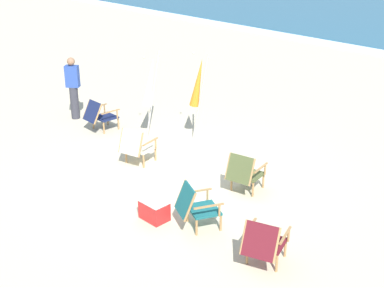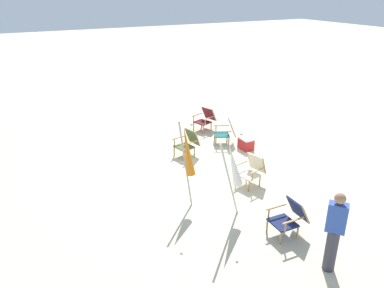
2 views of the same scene
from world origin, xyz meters
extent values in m
plane|color=beige|center=(0.00, 0.00, 0.00)|extent=(80.00, 80.00, 0.00)
cube|color=#515B33|center=(1.36, 0.50, 0.32)|extent=(0.61, 0.57, 0.04)
cube|color=#515B33|center=(1.43, 0.17, 0.56)|extent=(0.53, 0.32, 0.50)
cylinder|color=#AD7F4C|center=(1.09, 0.67, 0.16)|extent=(0.04, 0.04, 0.32)
cylinder|color=#AD7F4C|center=(1.55, 0.76, 0.16)|extent=(0.04, 0.04, 0.32)
cylinder|color=#AD7F4C|center=(1.17, 0.24, 0.16)|extent=(0.04, 0.04, 0.32)
cylinder|color=#AD7F4C|center=(1.63, 0.34, 0.16)|extent=(0.04, 0.04, 0.32)
cube|color=#AD7F4C|center=(1.09, 0.43, 0.54)|extent=(0.14, 0.52, 0.02)
cylinder|color=#AD7F4C|center=(1.05, 0.61, 0.43)|extent=(0.04, 0.04, 0.22)
cube|color=#AD7F4C|center=(1.64, 0.54, 0.54)|extent=(0.14, 0.52, 0.02)
cylinder|color=#AD7F4C|center=(1.60, 0.72, 0.43)|extent=(0.04, 0.04, 0.22)
cylinder|color=#AD7F4C|center=(1.18, 0.12, 0.56)|extent=(0.08, 0.23, 0.50)
cylinder|color=#AD7F4C|center=(1.68, 0.22, 0.56)|extent=(0.08, 0.23, 0.50)
cube|color=#19234C|center=(-3.20, 0.45, 0.32)|extent=(0.54, 0.50, 0.04)
cube|color=#19234C|center=(-3.21, 0.09, 0.55)|extent=(0.50, 0.30, 0.47)
cylinder|color=#AD7F4C|center=(-3.42, 0.68, 0.16)|extent=(0.04, 0.04, 0.32)
cylinder|color=#AD7F4C|center=(-2.95, 0.66, 0.16)|extent=(0.04, 0.04, 0.32)
cylinder|color=#AD7F4C|center=(-3.44, 0.25, 0.16)|extent=(0.04, 0.04, 0.32)
cylinder|color=#AD7F4C|center=(-2.97, 0.23, 0.16)|extent=(0.04, 0.04, 0.32)
cube|color=#AD7F4C|center=(-3.48, 0.44, 0.54)|extent=(0.06, 0.53, 0.02)
cylinder|color=#AD7F4C|center=(-3.47, 0.63, 0.43)|extent=(0.04, 0.04, 0.22)
cube|color=#AD7F4C|center=(-2.92, 0.42, 0.54)|extent=(0.06, 0.53, 0.02)
cylinder|color=#AD7F4C|center=(-2.91, 0.61, 0.43)|extent=(0.04, 0.04, 0.22)
cylinder|color=#AD7F4C|center=(-3.46, 0.10, 0.55)|extent=(0.05, 0.28, 0.48)
cylinder|color=#AD7F4C|center=(-2.95, 0.08, 0.55)|extent=(0.05, 0.28, 0.48)
cube|color=beige|center=(-1.08, -0.16, 0.32)|extent=(0.62, 0.59, 0.04)
cube|color=beige|center=(-1.00, -0.48, 0.57)|extent=(0.53, 0.32, 0.50)
cylinder|color=#AD7F4C|center=(-1.36, -0.01, 0.16)|extent=(0.04, 0.04, 0.32)
cylinder|color=#AD7F4C|center=(-0.90, 0.10, 0.16)|extent=(0.04, 0.04, 0.32)
cylinder|color=#AD7F4C|center=(-1.25, -0.43, 0.16)|extent=(0.04, 0.04, 0.32)
cylinder|color=#AD7F4C|center=(-0.80, -0.32, 0.16)|extent=(0.04, 0.04, 0.32)
cube|color=#AD7F4C|center=(-1.35, -0.25, 0.54)|extent=(0.16, 0.52, 0.02)
cylinder|color=#AD7F4C|center=(-1.39, -0.07, 0.43)|extent=(0.04, 0.04, 0.22)
cube|color=#AD7F4C|center=(-0.80, -0.12, 0.54)|extent=(0.16, 0.52, 0.02)
cylinder|color=#AD7F4C|center=(-0.85, 0.07, 0.43)|extent=(0.04, 0.04, 0.22)
cylinder|color=#AD7F4C|center=(-1.25, -0.54, 0.57)|extent=(0.09, 0.21, 0.50)
cylinder|color=#AD7F4C|center=(-0.75, -0.42, 0.57)|extent=(0.09, 0.21, 0.50)
cube|color=maroon|center=(3.08, -1.10, 0.32)|extent=(0.65, 0.62, 0.04)
cube|color=maroon|center=(3.20, -1.44, 0.55)|extent=(0.55, 0.41, 0.48)
cylinder|color=#AD7F4C|center=(2.79, -0.97, 0.16)|extent=(0.04, 0.04, 0.32)
cylinder|color=#AD7F4C|center=(3.23, -0.82, 0.16)|extent=(0.04, 0.04, 0.32)
cylinder|color=#AD7F4C|center=(2.93, -1.38, 0.16)|extent=(0.04, 0.04, 0.32)
cylinder|color=#AD7F4C|center=(3.37, -1.23, 0.16)|extent=(0.04, 0.04, 0.32)
cube|color=#AD7F4C|center=(2.82, -1.21, 0.54)|extent=(0.21, 0.51, 0.02)
cylinder|color=#AD7F4C|center=(2.76, -1.04, 0.43)|extent=(0.04, 0.04, 0.22)
cube|color=#AD7F4C|center=(3.35, -1.03, 0.54)|extent=(0.21, 0.51, 0.02)
cylinder|color=#AD7F4C|center=(3.29, -0.85, 0.43)|extent=(0.04, 0.04, 0.22)
cylinder|color=#AD7F4C|center=(2.96, -1.52, 0.55)|extent=(0.13, 0.27, 0.48)
cylinder|color=#AD7F4C|center=(3.44, -1.35, 0.55)|extent=(0.13, 0.27, 0.48)
cube|color=#196066|center=(1.71, -1.08, 0.32)|extent=(0.68, 0.66, 0.04)
cube|color=#196066|center=(1.56, -1.38, 0.56)|extent=(0.54, 0.42, 0.50)
cylinder|color=#AD7F4C|center=(1.59, -0.78, 0.16)|extent=(0.04, 0.04, 0.32)
cylinder|color=#AD7F4C|center=(2.01, -0.98, 0.16)|extent=(0.04, 0.04, 0.32)
cylinder|color=#AD7F4C|center=(1.41, -1.17, 0.16)|extent=(0.04, 0.04, 0.32)
cylinder|color=#AD7F4C|center=(1.83, -1.37, 0.16)|extent=(0.04, 0.04, 0.32)
cube|color=#AD7F4C|center=(1.45, -0.97, 0.54)|extent=(0.26, 0.49, 0.02)
cylinder|color=#AD7F4C|center=(1.53, -0.80, 0.43)|extent=(0.04, 0.04, 0.22)
cube|color=#AD7F4C|center=(1.95, -1.21, 0.54)|extent=(0.26, 0.49, 0.02)
cylinder|color=#AD7F4C|center=(2.03, -1.04, 0.43)|extent=(0.04, 0.04, 0.22)
cylinder|color=#AD7F4C|center=(1.33, -1.27, 0.56)|extent=(0.14, 0.22, 0.50)
cylinder|color=#AD7F4C|center=(1.79, -1.49, 0.56)|extent=(0.14, 0.22, 0.50)
cylinder|color=#B7B2A8|center=(-2.16, 1.14, 0.99)|extent=(0.30, 0.73, 1.99)
cone|color=white|center=(-2.11, 1.02, 1.33)|extent=(0.41, 0.64, 1.16)
sphere|color=#B7B2A8|center=(-2.03, 0.80, 1.97)|extent=(0.06, 0.06, 0.06)
cylinder|color=#B7B2A8|center=(-1.09, 1.68, 1.03)|extent=(0.38, 0.21, 2.08)
cone|color=orange|center=(-1.14, 1.65, 1.40)|extent=(0.47, 0.38, 1.18)
sphere|color=#B7B2A8|center=(-1.25, 1.60, 2.07)|extent=(0.06, 0.06, 0.06)
cylinder|color=#383842|center=(-4.40, 0.36, 0.43)|extent=(0.22, 0.22, 0.86)
cube|color=#2D4CA5|center=(-4.40, 0.36, 1.14)|extent=(0.39, 0.37, 0.56)
sphere|color=#9E7051|center=(-4.40, 0.36, 1.53)|extent=(0.20, 0.20, 0.20)
cube|color=red|center=(0.94, -1.53, 0.17)|extent=(0.48, 0.34, 0.34)
cube|color=white|center=(0.94, -1.53, 0.37)|extent=(0.49, 0.35, 0.06)
camera|label=1|loc=(7.20, -6.77, 4.89)|focal=50.00mm
camera|label=2|loc=(-8.15, 5.19, 4.90)|focal=35.00mm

